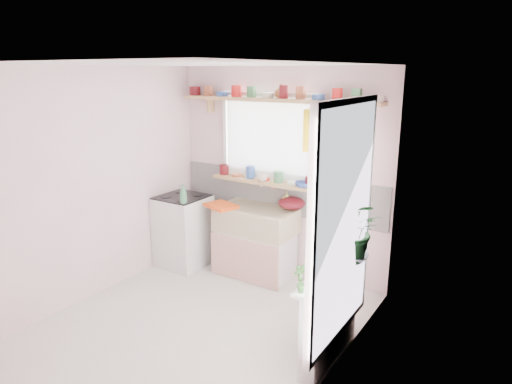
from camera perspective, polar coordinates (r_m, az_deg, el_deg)
The scene contains 19 objects.
room at distance 4.57m, azimuth 5.65°, elevation 1.27°, with size 3.20×3.20×3.20m.
sink_unit at distance 5.60m, azimuth -0.02°, elevation -6.13°, with size 0.95×0.65×1.11m.
cooker at distance 5.95m, azimuth -9.07°, elevation -4.75°, with size 0.58×0.58×0.93m.
radiator_ledge at distance 4.13m, azimuth 9.17°, elevation -15.04°, with size 0.22×0.95×0.78m.
windowsill at distance 5.54m, azimuth 1.02°, elevation 1.31°, with size 1.40×0.22×0.04m, color tan.
pine_shelf at distance 5.31m, azimuth 2.42°, elevation 11.41°, with size 2.52×0.24×0.04m, color tan.
shelf_crockery at distance 5.32m, azimuth 2.02°, elevation 12.22°, with size 2.47×0.11×0.12m.
sill_crockery at distance 5.53m, azimuth 0.87°, elevation 2.08°, with size 1.35×0.11×0.12m.
dish_tray at distance 5.51m, azimuth -4.40°, elevation -1.73°, with size 0.37×0.28×0.04m, color #E84C14.
colander at distance 5.43m, azimuth 4.49°, elevation -1.37°, with size 0.33×0.33×0.15m, color #5A0F18.
jade_plant at distance 4.17m, azimuth 12.12°, elevation -4.59°, with size 0.54×0.47×0.60m, color #29672E.
fruit_bowl at distance 4.27m, azimuth 11.96°, elevation -7.94°, with size 0.28×0.28×0.07m, color silver.
herb_pot at distance 3.61m, azimuth 5.61°, elevation -10.73°, with size 0.12×0.08×0.23m, color #38712D.
soap_bottle_sink at distance 5.46m, azimuth 3.85°, elevation -0.98°, with size 0.09×0.09×0.20m, color #CFCA5C.
sill_cup at distance 5.47m, azimuth 0.82°, elevation 1.88°, with size 0.13×0.13×0.10m, color silver.
sill_bowl at distance 5.22m, azimuth 5.89°, elevation 0.92°, with size 0.18×0.18×0.06m, color #3452A9.
shelf_vase at distance 5.33m, azimuth 3.16°, elevation 12.50°, with size 0.15×0.15×0.16m, color #995B2F.
cooker_bottle at distance 5.48m, azimuth -9.09°, elevation -0.22°, with size 0.09×0.09×0.23m, color #448959.
fruit at distance 4.25m, azimuth 12.11°, elevation -7.19°, with size 0.20×0.14×0.10m.
Camera 1 is at (2.65, -3.12, 2.45)m, focal length 32.00 mm.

